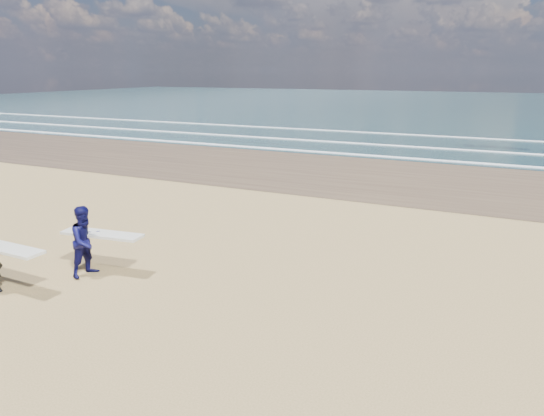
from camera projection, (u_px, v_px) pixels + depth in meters
The scene contains 1 object.
surfer_far at pixel (87, 240), 12.30m from camera, with size 2.25×1.24×1.83m.
Camera 1 is at (9.20, -6.42, 5.09)m, focal length 32.00 mm.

